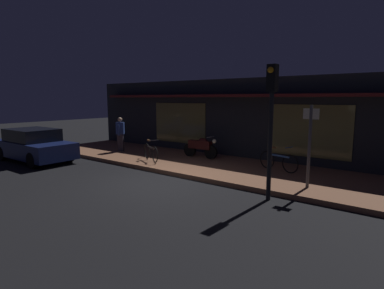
% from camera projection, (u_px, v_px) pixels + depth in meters
% --- Properties ---
extents(ground_plane, '(60.00, 60.00, 0.00)m').
position_uv_depth(ground_plane, '(157.00, 183.00, 10.22)').
color(ground_plane, black).
extents(sidewalk_slab, '(18.00, 4.00, 0.15)m').
position_uv_depth(sidewalk_slab, '(209.00, 165.00, 12.55)').
color(sidewalk_slab, brown).
rests_on(sidewalk_slab, ground_plane).
extents(storefront_building, '(18.00, 3.30, 3.60)m').
position_uv_depth(storefront_building, '(250.00, 118.00, 14.95)').
color(storefront_building, black).
rests_on(storefront_building, ground_plane).
extents(motorcycle, '(1.70, 0.55, 0.97)m').
position_uv_depth(motorcycle, '(201.00, 147.00, 13.66)').
color(motorcycle, black).
rests_on(motorcycle, sidewalk_slab).
extents(bicycle_parked, '(1.62, 0.53, 0.91)m').
position_uv_depth(bicycle_parked, '(278.00, 161.00, 11.24)').
color(bicycle_parked, black).
rests_on(bicycle_parked, sidewalk_slab).
extents(bicycle_extra, '(1.51, 0.75, 0.91)m').
position_uv_depth(bicycle_extra, '(151.00, 152.00, 13.11)').
color(bicycle_extra, black).
rests_on(bicycle_extra, sidewalk_slab).
extents(person_photographer, '(0.44, 0.55, 1.67)m').
position_uv_depth(person_photographer, '(120.00, 133.00, 15.31)').
color(person_photographer, '#28232D').
rests_on(person_photographer, sidewalk_slab).
extents(sign_post, '(0.44, 0.09, 2.40)m').
position_uv_depth(sign_post, '(310.00, 142.00, 8.94)').
color(sign_post, '#47474C').
rests_on(sign_post, sidewalk_slab).
extents(traffic_light_pole, '(0.24, 0.33, 3.60)m').
position_uv_depth(traffic_light_pole, '(271.00, 108.00, 8.15)').
color(traffic_light_pole, black).
rests_on(traffic_light_pole, ground_plane).
extents(parked_car_near, '(4.13, 1.83, 1.42)m').
position_uv_depth(parked_car_near, '(34.00, 145.00, 13.67)').
color(parked_car_near, black).
rests_on(parked_car_near, ground_plane).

